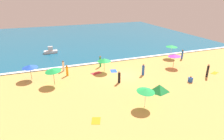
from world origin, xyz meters
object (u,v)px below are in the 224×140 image
(beachgoer_1, at_px, (119,77))
(beach_tent, at_px, (159,88))
(beach_umbrella_5, at_px, (53,70))
(beachgoer_6, at_px, (208,71))
(beach_umbrella_0, at_px, (30,66))
(beachgoer_7, at_px, (100,61))
(beachgoer_0, at_px, (190,80))
(beachgoer_5, at_px, (67,71))
(beachgoer_4, at_px, (63,66))
(beach_umbrella_3, at_px, (174,55))
(small_boat_0, at_px, (51,51))
(beach_umbrella_4, at_px, (172,46))
(beach_umbrella_2, at_px, (146,90))
(beachgoer_2, at_px, (182,54))
(beach_umbrella_6, at_px, (104,60))
(beachgoer_3, at_px, (143,70))

(beachgoer_1, bearing_deg, beach_tent, -50.20)
(beach_umbrella_5, height_order, beachgoer_6, beach_umbrella_5)
(beach_umbrella_0, relative_size, beachgoer_7, 1.52)
(beachgoer_7, bearing_deg, beachgoer_0, -45.65)
(beachgoer_5, bearing_deg, beachgoer_1, -38.42)
(beachgoer_4, bearing_deg, beach_umbrella_5, -111.54)
(beach_umbrella_3, height_order, small_boat_0, beach_umbrella_3)
(beachgoer_1, bearing_deg, beach_umbrella_4, 26.94)
(beachgoer_0, xyz_separation_m, beachgoer_1, (-8.98, 3.12, 0.46))
(beach_umbrella_0, relative_size, beach_umbrella_2, 1.04)
(beach_umbrella_2, bearing_deg, beachgoer_1, 92.60)
(beachgoer_7, bearing_deg, beach_umbrella_2, -86.38)
(beach_umbrella_0, bearing_deg, beachgoer_0, -22.76)
(beachgoer_1, bearing_deg, beach_umbrella_5, 163.41)
(beachgoer_1, distance_m, beachgoer_4, 9.28)
(beach_tent, distance_m, beachgoer_2, 14.42)
(beach_umbrella_4, xyz_separation_m, beachgoer_1, (-12.99, -6.60, -1.38))
(beachgoer_7, bearing_deg, beachgoer_1, -85.42)
(beach_umbrella_3, height_order, beachgoer_0, beach_umbrella_3)
(beachgoer_4, bearing_deg, beachgoer_2, -4.34)
(beach_umbrella_5, bearing_deg, beachgoer_5, 50.31)
(beach_tent, bearing_deg, beach_umbrella_0, 146.86)
(beach_umbrella_6, bearing_deg, beachgoer_7, 88.14)
(beach_umbrella_2, bearing_deg, beachgoer_4, 116.75)
(beach_umbrella_4, bearing_deg, beach_tent, -131.66)
(beach_umbrella_5, relative_size, beachgoer_6, 1.43)
(beach_umbrella_3, relative_size, beachgoer_6, 1.45)
(beach_umbrella_3, distance_m, beachgoer_3, 6.38)
(beachgoer_3, bearing_deg, beach_umbrella_4, 31.65)
(beach_umbrella_3, relative_size, beach_tent, 1.18)
(beach_umbrella_5, relative_size, beachgoer_0, 3.37)
(beach_umbrella_0, relative_size, beachgoer_5, 1.72)
(beach_umbrella_0, bearing_deg, beachgoer_5, -4.70)
(beach_umbrella_6, height_order, small_boat_0, beach_umbrella_6)
(beachgoer_6, distance_m, beachgoer_7, 15.83)
(beach_umbrella_5, distance_m, beach_umbrella_6, 7.72)
(beachgoer_1, xyz_separation_m, beachgoer_6, (12.35, -2.59, 0.14))
(beachgoer_1, xyz_separation_m, beachgoer_4, (-6.31, 6.80, -0.01))
(beachgoer_0, bearing_deg, beachgoer_4, 147.03)
(beach_umbrella_3, height_order, beachgoer_6, beach_umbrella_3)
(beach_umbrella_2, relative_size, beach_tent, 1.12)
(beach_umbrella_6, relative_size, beach_tent, 1.05)
(beachgoer_4, bearing_deg, beachgoer_3, -27.91)
(beach_umbrella_3, xyz_separation_m, beachgoer_4, (-16.71, 4.40, -1.15))
(beachgoer_5, relative_size, beachgoer_6, 0.84)
(beachgoer_4, bearing_deg, beachgoer_0, -32.97)
(beach_umbrella_6, relative_size, beachgoer_5, 1.55)
(beach_umbrella_4, distance_m, small_boat_0, 23.04)
(beach_umbrella_4, distance_m, beachgoer_1, 14.64)
(beach_umbrella_5, height_order, beachgoer_7, beach_umbrella_5)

